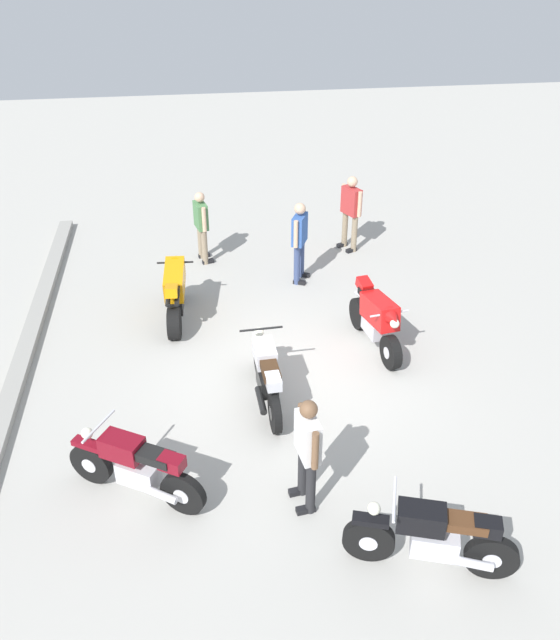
% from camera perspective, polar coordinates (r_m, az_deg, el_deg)
% --- Properties ---
extents(ground_plane, '(40.00, 40.00, 0.00)m').
position_cam_1_polar(ground_plane, '(11.53, 0.97, -5.05)').
color(ground_plane, '#ADAAA3').
extents(curb_edge, '(14.00, 0.30, 0.15)m').
position_cam_1_polar(curb_edge, '(11.83, -21.78, -6.21)').
color(curb_edge, gray).
rests_on(curb_edge, ground).
extents(motorcycle_maroon_cruiser, '(1.17, 1.86, 1.09)m').
position_cam_1_polar(motorcycle_maroon_cruiser, '(9.40, -12.10, -12.03)').
color(motorcycle_maroon_cruiser, black).
rests_on(motorcycle_maroon_cruiser, ground).
extents(motorcycle_red_sportbike, '(1.96, 0.70, 1.14)m').
position_cam_1_polar(motorcycle_red_sportbike, '(12.16, 8.13, 0.14)').
color(motorcycle_red_sportbike, black).
rests_on(motorcycle_red_sportbike, ground).
extents(motorcycle_black_cruiser, '(0.92, 2.03, 1.09)m').
position_cam_1_polar(motorcycle_black_cruiser, '(8.60, 12.69, -17.42)').
color(motorcycle_black_cruiser, black).
rests_on(motorcycle_black_cruiser, ground).
extents(motorcycle_orange_sportbike, '(1.96, 0.70, 1.14)m').
position_cam_1_polar(motorcycle_orange_sportbike, '(13.03, -8.81, 2.40)').
color(motorcycle_orange_sportbike, black).
rests_on(motorcycle_orange_sportbike, ground).
extents(motorcycle_silver_cruiser, '(2.09, 0.70, 1.09)m').
position_cam_1_polar(motorcycle_silver_cruiser, '(10.78, -1.15, -4.61)').
color(motorcycle_silver_cruiser, black).
rests_on(motorcycle_silver_cruiser, ground).
extents(person_in_red_shirt, '(0.64, 0.48, 1.75)m').
position_cam_1_polar(person_in_red_shirt, '(15.55, 5.98, 9.35)').
color(person_in_red_shirt, gray).
rests_on(person_in_red_shirt, ground).
extents(person_in_blue_shirt, '(0.64, 0.47, 1.75)m').
position_cam_1_polar(person_in_blue_shirt, '(14.07, 1.66, 7.01)').
color(person_in_blue_shirt, '#384772').
rests_on(person_in_blue_shirt, ground).
extents(person_in_white_shirt, '(0.67, 0.37, 1.72)m').
position_cam_1_polar(person_in_white_shirt, '(8.81, 2.32, -10.62)').
color(person_in_white_shirt, '#262628').
rests_on(person_in_white_shirt, ground).
extents(person_in_green_shirt, '(0.64, 0.39, 1.62)m').
position_cam_1_polar(person_in_green_shirt, '(15.03, -6.63, 8.12)').
color(person_in_green_shirt, gray).
rests_on(person_in_green_shirt, ground).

